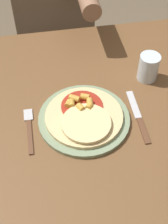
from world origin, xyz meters
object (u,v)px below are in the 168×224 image
plate (84,119)px  drinking_glass (148,67)px  knife (138,117)px  fork (29,127)px  pizza (84,116)px  person_diner (53,5)px  dining_table (77,137)px

plate → drinking_glass: size_ratio=2.99×
knife → drinking_glass: bearing=64.9°
plate → knife: bearing=-6.2°
fork → pizza: bearing=-0.8°
person_diner → pizza: bearing=-88.5°
plate → pizza: pizza is taller
dining_table → pizza: (0.02, -0.03, 0.14)m
plate → pizza: 0.02m
knife → person_diner: person_diner is taller
knife → drinking_glass: 0.20m
drinking_glass → pizza: bearing=-148.2°
pizza → drinking_glass: drinking_glass is taller
plate → person_diner: (-0.02, 0.74, -0.03)m
dining_table → fork: (-0.15, -0.02, 0.12)m
pizza → drinking_glass: bearing=31.8°
plate → person_diner: 0.74m
fork → plate: bearing=0.4°
drinking_glass → person_diner: person_diner is taller
knife → person_diner: 0.78m
dining_table → pizza: pizza is taller
plate → pizza: size_ratio=1.19×
fork → drinking_glass: 0.46m
pizza → person_diner: person_diner is taller
person_diner → fork: bearing=-101.8°
fork → dining_table: bearing=8.5°
dining_table → pizza: 0.15m
fork → knife: same height
pizza → fork: 0.17m
drinking_glass → dining_table: bearing=-154.2°
pizza → knife: bearing=-5.0°
plate → fork: size_ratio=1.65×
dining_table → fork: size_ratio=5.47×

